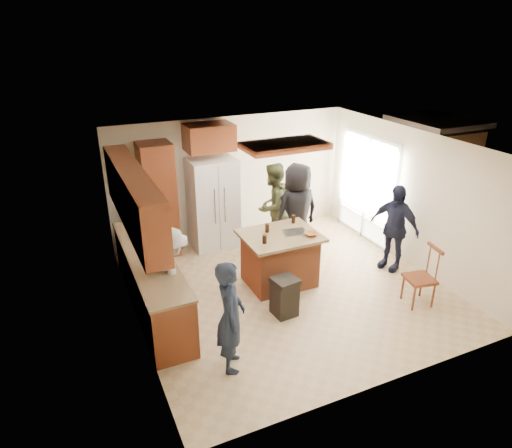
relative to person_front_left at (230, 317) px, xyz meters
name	(u,v)px	position (x,y,z in m)	size (l,w,h in m)	color
room_shell	(422,179)	(5.94, 3.04, 0.09)	(8.00, 5.20, 5.00)	tan
person_front_left	(230,317)	(0.00, 0.00, 0.00)	(0.56, 0.41, 1.55)	#1A2235
person_behind_left	(273,206)	(2.05, 2.94, 0.10)	(0.85, 0.52, 1.74)	#3D4126
person_behind_right	(297,212)	(2.28, 2.39, 0.15)	(0.91, 0.59, 1.85)	black
person_side_right	(394,227)	(3.65, 1.28, 0.03)	(0.94, 0.48, 1.61)	black
person_counter	(172,276)	(-0.40, 1.33, -0.02)	(0.97, 0.45, 1.51)	gray
left_cabinetry	(145,254)	(-0.68, 1.80, 0.18)	(0.64, 3.00, 2.30)	maroon
back_wall_units	(171,184)	(0.23, 3.60, 0.61)	(1.80, 0.60, 2.45)	maroon
refrigerator	(213,203)	(1.01, 3.52, 0.13)	(0.90, 0.76, 1.80)	white
kitchen_island	(280,258)	(1.53, 1.62, -0.30)	(1.28, 1.03, 0.93)	brown
island_items	(294,232)	(1.76, 1.55, 0.19)	(0.99, 0.73, 0.15)	silver
trash_bin	(284,296)	(1.17, 0.75, -0.45)	(0.41, 0.41, 0.63)	black
spindle_chair	(421,278)	(3.29, 0.13, -0.32)	(0.49, 0.49, 0.99)	maroon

